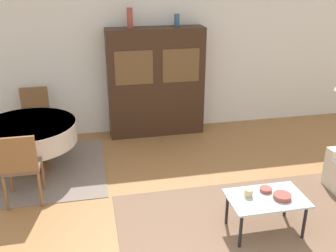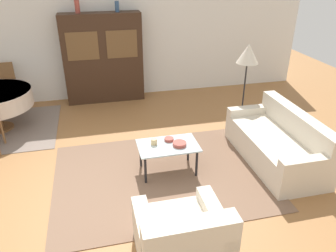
{
  "view_description": "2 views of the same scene",
  "coord_description": "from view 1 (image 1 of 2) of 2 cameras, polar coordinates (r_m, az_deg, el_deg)",
  "views": [
    {
      "loc": [
        -0.72,
        -3.02,
        2.83
      ],
      "look_at": [
        0.2,
        1.4,
        0.95
      ],
      "focal_mm": 42.0,
      "sensor_mm": 36.0,
      "label": 1
    },
    {
      "loc": [
        0.17,
        -3.55,
        2.8
      ],
      "look_at": [
        1.09,
        0.36,
        0.75
      ],
      "focal_mm": 35.0,
      "sensor_mm": 36.0,
      "label": 2
    }
  ],
  "objects": [
    {
      "name": "vase_tall",
      "position": [
        6.5,
        -5.56,
        15.32
      ],
      "size": [
        0.1,
        0.1,
        0.32
      ],
      "color": "#9E4238",
      "rests_on": "display_cabinet"
    },
    {
      "name": "dining_rug",
      "position": [
        6.13,
        -19.3,
        -6.23
      ],
      "size": [
        2.14,
        1.85,
        0.01
      ],
      "color": "gray",
      "rests_on": "ground_plane"
    },
    {
      "name": "wall_back",
      "position": [
        6.85,
        -5.54,
        10.04
      ],
      "size": [
        10.0,
        0.06,
        2.7
      ],
      "color": "white",
      "rests_on": "ground_plane"
    },
    {
      "name": "coffee_table",
      "position": [
        4.54,
        14.06,
        -10.56
      ],
      "size": [
        0.86,
        0.54,
        0.44
      ],
      "color": "black",
      "rests_on": "area_rug"
    },
    {
      "name": "display_cabinet",
      "position": [
        6.78,
        -1.76,
        6.33
      ],
      "size": [
        1.64,
        0.39,
        1.86
      ],
      "color": "#382316",
      "rests_on": "ground_plane"
    },
    {
      "name": "area_rug",
      "position": [
        4.65,
        12.63,
        -15.43
      ],
      "size": [
        3.01,
        2.29,
        0.01
      ],
      "color": "brown",
      "rests_on": "ground_plane"
    },
    {
      "name": "cup",
      "position": [
        4.47,
        11.61,
        -9.47
      ],
      "size": [
        0.09,
        0.09,
        0.09
      ],
      "color": "tan",
      "rests_on": "coffee_table"
    },
    {
      "name": "bowl_small",
      "position": [
        4.61,
        14.01,
        -8.96
      ],
      "size": [
        0.14,
        0.14,
        0.04
      ],
      "color": "#9E4238",
      "rests_on": "coffee_table"
    },
    {
      "name": "dining_chair_far",
      "position": [
        6.75,
        -18.69,
        1.75
      ],
      "size": [
        0.44,
        0.44,
        0.96
      ],
      "rotation": [
        0.0,
        0.0,
        3.14
      ],
      "color": "brown",
      "rests_on": "dining_rug"
    },
    {
      "name": "dining_table",
      "position": [
        5.92,
        -19.55,
        -0.99
      ],
      "size": [
        1.34,
        1.34,
        0.73
      ],
      "color": "brown",
      "rests_on": "dining_rug"
    },
    {
      "name": "dining_chair_near",
      "position": [
        5.13,
        -20.61,
        -5.19
      ],
      "size": [
        0.44,
        0.44,
        0.96
      ],
      "color": "brown",
      "rests_on": "dining_rug"
    },
    {
      "name": "bowl",
      "position": [
        4.53,
        16.24,
        -9.79
      ],
      "size": [
        0.19,
        0.19,
        0.05
      ],
      "color": "#9E4238",
      "rests_on": "coffee_table"
    },
    {
      "name": "vase_short",
      "position": [
        6.63,
        1.3,
        15.07
      ],
      "size": [
        0.08,
        0.08,
        0.2
      ],
      "color": "#33517A",
      "rests_on": "display_cabinet"
    }
  ]
}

